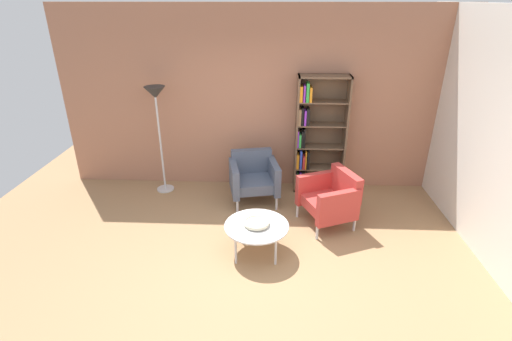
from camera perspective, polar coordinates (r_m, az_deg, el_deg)
ground_plane at (r=4.62m, az=-0.74°, el=-15.23°), size 8.32×8.32×0.00m
brick_back_panel at (r=6.19m, az=0.55°, el=10.51°), size 6.40×0.12×2.90m
plaster_right_partition at (r=5.13m, az=33.49°, el=3.34°), size 0.12×5.20×2.90m
bookshelf_tall at (r=6.17m, az=8.87°, el=5.11°), size 0.80×0.30×1.90m
coffee_table_low at (r=4.74m, az=0.09°, el=-8.51°), size 0.80×0.80×0.40m
decorative_bowl at (r=4.70m, az=0.09°, el=-7.85°), size 0.32×0.32×0.05m
armchair_near_window at (r=5.40m, az=11.18°, el=-3.98°), size 0.87×0.90×0.78m
armchair_spare_guest at (r=5.91m, az=-0.38°, el=-0.90°), size 0.83×0.78×0.78m
floor_lamp_torchiere at (r=6.08m, az=-14.76°, el=9.44°), size 0.32×0.32×1.74m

